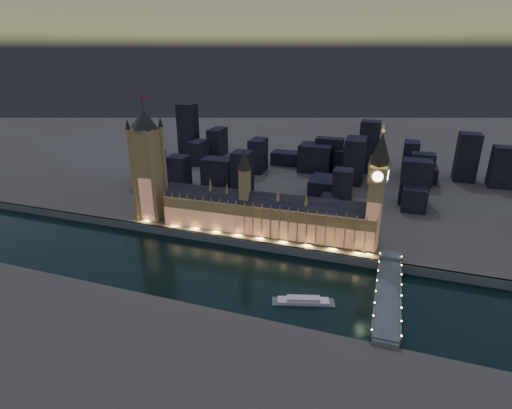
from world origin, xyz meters
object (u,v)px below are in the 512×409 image
(palace_of_westminster, at_px, (264,214))
(victoria_tower, at_px, (148,160))
(elizabeth_tower, at_px, (377,183))
(river_boat, at_px, (303,301))
(westminster_bridge, at_px, (388,294))

(palace_of_westminster, bearing_deg, victoria_tower, 179.92)
(palace_of_westminster, height_order, elizabeth_tower, elizabeth_tower)
(river_boat, bearing_deg, palace_of_westminster, 123.44)
(palace_of_westminster, relative_size, elizabeth_tower, 1.88)
(victoria_tower, xyz_separation_m, river_boat, (178.30, -87.30, -66.75))
(victoria_tower, xyz_separation_m, westminster_bridge, (235.19, -65.38, -62.32))
(victoria_tower, distance_m, river_boat, 209.45)
(westminster_bridge, height_order, river_boat, westminster_bridge)
(elizabeth_tower, height_order, river_boat, elizabeth_tower)
(westminster_bridge, bearing_deg, elizabeth_tower, 104.73)
(victoria_tower, bearing_deg, palace_of_westminster, -0.08)
(victoria_tower, relative_size, elizabeth_tower, 1.13)
(palace_of_westminster, bearing_deg, westminster_bridge, -29.67)
(westminster_bridge, bearing_deg, palace_of_westminster, 150.33)
(victoria_tower, height_order, elizabeth_tower, victoria_tower)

